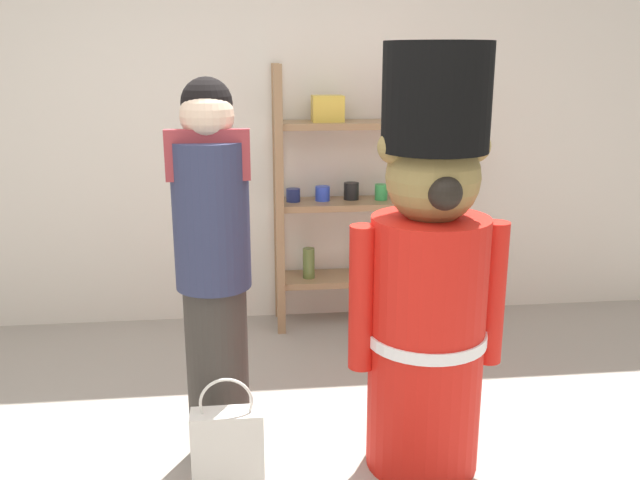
{
  "coord_description": "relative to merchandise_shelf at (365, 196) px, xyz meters",
  "views": [
    {
      "loc": [
        -0.04,
        -2.24,
        1.73
      ],
      "look_at": [
        0.25,
        0.4,
        1.0
      ],
      "focal_mm": 38.25,
      "sensor_mm": 36.0,
      "label": 1
    }
  ],
  "objects": [
    {
      "name": "back_wall",
      "position": [
        -0.72,
        0.22,
        0.45
      ],
      "size": [
        6.4,
        0.12,
        2.6
      ],
      "primitive_type": "cube",
      "color": "silver",
      "rests_on": "ground_plane"
    },
    {
      "name": "merchandise_shelf",
      "position": [
        0.0,
        0.0,
        0.0
      ],
      "size": [
        1.18,
        0.35,
        1.67
      ],
      "color": "#93704C",
      "rests_on": "ground_plane"
    },
    {
      "name": "shopping_bag",
      "position": [
        -0.86,
        -1.78,
        -0.66
      ],
      "size": [
        0.29,
        0.11,
        0.51
      ],
      "color": "silver",
      "rests_on": "ground_plane"
    },
    {
      "name": "teddy_bear_guard",
      "position": [
        -0.03,
        -1.66,
        -0.01
      ],
      "size": [
        0.66,
        0.5,
        1.78
      ],
      "color": "red",
      "rests_on": "ground_plane"
    },
    {
      "name": "person_shopper",
      "position": [
        -0.9,
        -1.5,
        0.02
      ],
      "size": [
        0.33,
        0.31,
        1.64
      ],
      "color": "#38332D",
      "rests_on": "ground_plane"
    }
  ]
}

